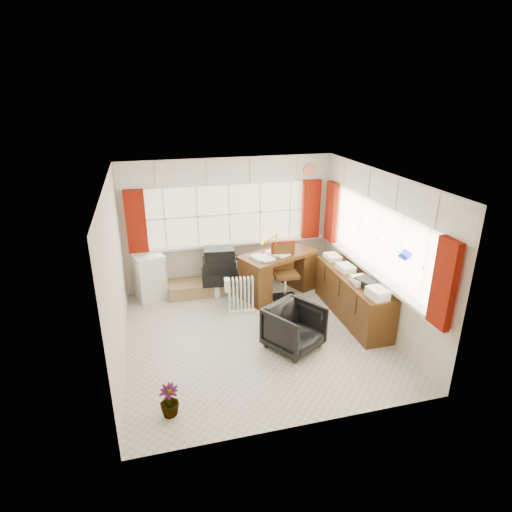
{
  "coord_description": "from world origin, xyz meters",
  "views": [
    {
      "loc": [
        -1.49,
        -5.64,
        3.67
      ],
      "look_at": [
        0.14,
        0.55,
        1.14
      ],
      "focal_mm": 30.0,
      "sensor_mm": 36.0,
      "label": 1
    }
  ],
  "objects_px": {
    "desk_lamp": "(276,240)",
    "tv_bench": "(206,287)",
    "task_chair": "(284,269)",
    "crt_tv": "(223,267)",
    "office_chair": "(294,328)",
    "credenza": "(352,295)",
    "desk": "(278,271)",
    "radiator": "(241,299)",
    "mini_fridge": "(150,276)"
  },
  "relations": [
    {
      "from": "desk",
      "to": "mini_fridge",
      "type": "distance_m",
      "value": 2.37
    },
    {
      "from": "credenza",
      "to": "crt_tv",
      "type": "bearing_deg",
      "value": 140.6
    },
    {
      "from": "office_chair",
      "to": "credenza",
      "type": "relative_size",
      "value": 0.37
    },
    {
      "from": "radiator",
      "to": "crt_tv",
      "type": "bearing_deg",
      "value": 96.9
    },
    {
      "from": "desk",
      "to": "radiator",
      "type": "bearing_deg",
      "value": -145.94
    },
    {
      "from": "radiator",
      "to": "tv_bench",
      "type": "bearing_deg",
      "value": 117.57
    },
    {
      "from": "desk_lamp",
      "to": "tv_bench",
      "type": "relative_size",
      "value": 0.32
    },
    {
      "from": "credenza",
      "to": "radiator",
      "type": "bearing_deg",
      "value": 161.7
    },
    {
      "from": "office_chair",
      "to": "credenza",
      "type": "bearing_deg",
      "value": -4.03
    },
    {
      "from": "desk_lamp",
      "to": "desk",
      "type": "bearing_deg",
      "value": 55.41
    },
    {
      "from": "desk_lamp",
      "to": "crt_tv",
      "type": "xyz_separation_m",
      "value": [
        -0.88,
        0.52,
        -0.65
      ]
    },
    {
      "from": "tv_bench",
      "to": "desk_lamp",
      "type": "bearing_deg",
      "value": -20.69
    },
    {
      "from": "desk",
      "to": "task_chair",
      "type": "xyz_separation_m",
      "value": [
        0.06,
        -0.18,
        0.12
      ]
    },
    {
      "from": "radiator",
      "to": "tv_bench",
      "type": "distance_m",
      "value": 1.05
    },
    {
      "from": "desk_lamp",
      "to": "credenza",
      "type": "distance_m",
      "value": 1.65
    },
    {
      "from": "desk",
      "to": "mini_fridge",
      "type": "xyz_separation_m",
      "value": [
        -2.33,
        0.44,
        -0.03
      ]
    },
    {
      "from": "office_chair",
      "to": "radiator",
      "type": "relative_size",
      "value": 1.12
    },
    {
      "from": "office_chair",
      "to": "tv_bench",
      "type": "bearing_deg",
      "value": 83.65
    },
    {
      "from": "office_chair",
      "to": "crt_tv",
      "type": "height_order",
      "value": "crt_tv"
    },
    {
      "from": "desk_lamp",
      "to": "office_chair",
      "type": "distance_m",
      "value": 1.89
    },
    {
      "from": "office_chair",
      "to": "tv_bench",
      "type": "distance_m",
      "value": 2.4
    },
    {
      "from": "office_chair",
      "to": "radiator",
      "type": "bearing_deg",
      "value": 81.55
    },
    {
      "from": "desk_lamp",
      "to": "task_chair",
      "type": "height_order",
      "value": "desk_lamp"
    },
    {
      "from": "office_chair",
      "to": "crt_tv",
      "type": "distance_m",
      "value": 2.32
    },
    {
      "from": "desk",
      "to": "office_chair",
      "type": "bearing_deg",
      "value": -99.86
    },
    {
      "from": "task_chair",
      "to": "crt_tv",
      "type": "xyz_separation_m",
      "value": [
        -1.02,
        0.59,
        -0.09
      ]
    },
    {
      "from": "desk_lamp",
      "to": "credenza",
      "type": "height_order",
      "value": "desk_lamp"
    },
    {
      "from": "desk",
      "to": "tv_bench",
      "type": "height_order",
      "value": "desk"
    },
    {
      "from": "radiator",
      "to": "mini_fridge",
      "type": "height_order",
      "value": "mini_fridge"
    },
    {
      "from": "desk",
      "to": "office_chair",
      "type": "relative_size",
      "value": 2.11
    },
    {
      "from": "desk",
      "to": "radiator",
      "type": "distance_m",
      "value": 1.03
    },
    {
      "from": "credenza",
      "to": "mini_fridge",
      "type": "relative_size",
      "value": 2.36
    },
    {
      "from": "desk_lamp",
      "to": "task_chair",
      "type": "relative_size",
      "value": 0.42
    },
    {
      "from": "task_chair",
      "to": "mini_fridge",
      "type": "relative_size",
      "value": 1.26
    },
    {
      "from": "desk_lamp",
      "to": "tv_bench",
      "type": "bearing_deg",
      "value": 159.31
    },
    {
      "from": "desk",
      "to": "credenza",
      "type": "xyz_separation_m",
      "value": [
        0.96,
        -1.16,
        -0.06
      ]
    },
    {
      "from": "crt_tv",
      "to": "radiator",
      "type": "bearing_deg",
      "value": -83.1
    },
    {
      "from": "radiator",
      "to": "desk",
      "type": "bearing_deg",
      "value": 34.06
    },
    {
      "from": "desk_lamp",
      "to": "mini_fridge",
      "type": "distance_m",
      "value": 2.42
    },
    {
      "from": "credenza",
      "to": "desk",
      "type": "bearing_deg",
      "value": 129.48
    },
    {
      "from": "task_chair",
      "to": "mini_fridge",
      "type": "xyz_separation_m",
      "value": [
        -2.39,
        0.62,
        -0.14
      ]
    },
    {
      "from": "office_chair",
      "to": "credenza",
      "type": "xyz_separation_m",
      "value": [
        1.27,
        0.65,
        0.05
      ]
    },
    {
      "from": "radiator",
      "to": "task_chair",
      "type": "bearing_deg",
      "value": 23.16
    },
    {
      "from": "desk_lamp",
      "to": "mini_fridge",
      "type": "bearing_deg",
      "value": 166.28
    },
    {
      "from": "credenza",
      "to": "tv_bench",
      "type": "height_order",
      "value": "credenza"
    },
    {
      "from": "credenza",
      "to": "desk_lamp",
      "type": "bearing_deg",
      "value": 134.55
    },
    {
      "from": "desk",
      "to": "mini_fridge",
      "type": "height_order",
      "value": "mini_fridge"
    },
    {
      "from": "task_chair",
      "to": "desk_lamp",
      "type": "bearing_deg",
      "value": 152.01
    },
    {
      "from": "task_chair",
      "to": "radiator",
      "type": "bearing_deg",
      "value": -156.84
    },
    {
      "from": "desk_lamp",
      "to": "task_chair",
      "type": "xyz_separation_m",
      "value": [
        0.14,
        -0.07,
        -0.56
      ]
    }
  ]
}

